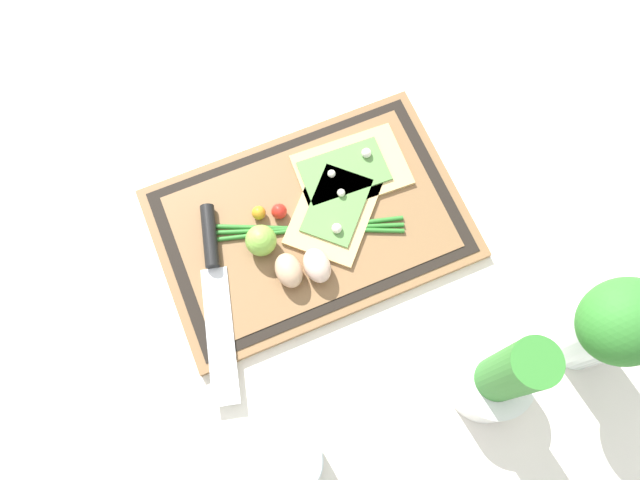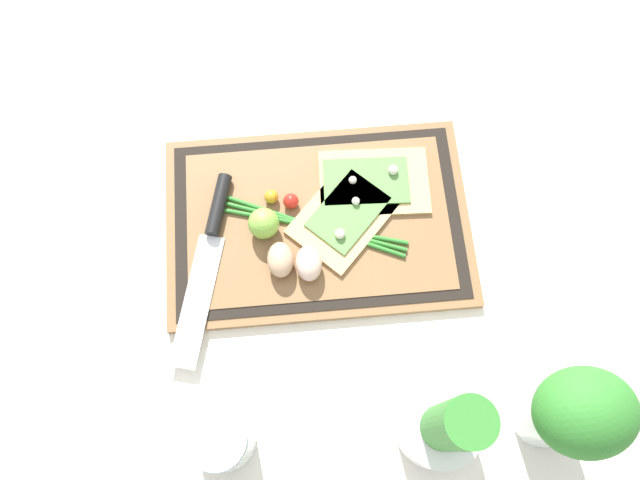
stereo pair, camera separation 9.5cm
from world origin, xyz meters
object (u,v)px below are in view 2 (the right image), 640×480
(pizza_slice_far, at_px, (344,217))
(sauce_jar, at_px, (223,441))
(knife, at_px, (212,236))
(cherry_tomato_red, at_px, (291,201))
(lime, at_px, (264,223))
(egg_brown, at_px, (280,260))
(egg_pink, at_px, (309,263))
(cherry_tomato_yellow, at_px, (271,197))
(herb_glass, at_px, (573,414))
(pizza_slice_near, at_px, (372,182))
(herb_pot, at_px, (444,427))

(pizza_slice_far, xyz_separation_m, sauce_jar, (0.20, 0.32, 0.02))
(knife, distance_m, cherry_tomato_red, 0.13)
(lime, bearing_deg, egg_brown, 110.06)
(egg_pink, height_order, cherry_tomato_yellow, egg_pink)
(knife, xyz_separation_m, egg_brown, (-0.10, 0.05, 0.01))
(cherry_tomato_red, distance_m, herb_glass, 0.50)
(pizza_slice_near, xyz_separation_m, lime, (0.18, 0.06, 0.02))
(knife, height_order, sauce_jar, sauce_jar)
(pizza_slice_far, relative_size, herb_glass, 0.87)
(knife, height_order, lime, lime)
(egg_brown, xyz_separation_m, sauce_jar, (0.09, 0.25, 0.01))
(sauce_jar, bearing_deg, cherry_tomato_yellow, -103.53)
(pizza_slice_far, bearing_deg, herb_glass, 127.43)
(lime, relative_size, herb_glass, 0.22)
(pizza_slice_near, relative_size, herb_pot, 0.73)
(egg_pink, distance_m, cherry_tomato_red, 0.11)
(pizza_slice_far, distance_m, cherry_tomato_yellow, 0.12)
(pizza_slice_far, distance_m, herb_glass, 0.43)
(knife, height_order, herb_glass, herb_glass)
(cherry_tomato_yellow, xyz_separation_m, herb_glass, (-0.36, 0.37, 0.10))
(pizza_slice_far, relative_size, sauce_jar, 1.82)
(cherry_tomato_red, distance_m, herb_pot, 0.40)
(herb_pot, bearing_deg, lime, -55.31)
(pizza_slice_near, relative_size, lime, 3.71)
(pizza_slice_near, distance_m, egg_brown, 0.20)
(pizza_slice_near, relative_size, egg_pink, 3.24)
(lime, bearing_deg, pizza_slice_near, -160.19)
(pizza_slice_far, bearing_deg, pizza_slice_near, -131.99)
(knife, relative_size, lime, 6.30)
(herb_glass, bearing_deg, cherry_tomato_red, -47.14)
(cherry_tomato_red, bearing_deg, cherry_tomato_yellow, -19.11)
(cherry_tomato_red, xyz_separation_m, cherry_tomato_yellow, (0.03, -0.01, -0.00))
(pizza_slice_near, distance_m, cherry_tomato_yellow, 0.16)
(pizza_slice_far, bearing_deg, cherry_tomato_red, -20.65)
(egg_brown, distance_m, herb_pot, 0.33)
(cherry_tomato_yellow, bearing_deg, sauce_jar, 76.47)
(pizza_slice_far, relative_size, knife, 0.63)
(knife, height_order, egg_pink, egg_pink)
(cherry_tomato_yellow, height_order, herb_pot, herb_pot)
(egg_brown, bearing_deg, herb_pot, 127.44)
(egg_brown, xyz_separation_m, herb_glass, (-0.35, 0.26, 0.09))
(cherry_tomato_yellow, distance_m, herb_glass, 0.53)
(pizza_slice_far, bearing_deg, knife, 4.17)
(herb_pot, bearing_deg, sauce_jar, -1.76)
(lime, bearing_deg, herb_pot, 124.69)
(pizza_slice_near, bearing_deg, egg_pink, 49.52)
(herb_pot, bearing_deg, egg_brown, -52.56)
(herb_pot, bearing_deg, knife, -45.77)
(pizza_slice_far, height_order, cherry_tomato_yellow, pizza_slice_far)
(pizza_slice_near, height_order, herb_glass, herb_glass)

